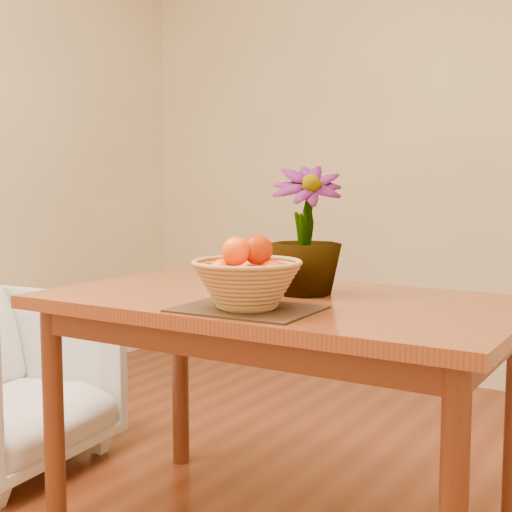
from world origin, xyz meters
The scene contains 6 objects.
wall_back centered at (0.00, 2.25, 1.35)m, with size 4.00×0.02×2.70m, color #FFF1C2.
table centered at (0.00, 0.30, 0.66)m, with size 1.40×0.80×0.75m.
placemat centered at (0.04, 0.06, 0.75)m, with size 0.36×0.27×0.01m, color #352113.
wicker_basket centered at (0.04, 0.06, 0.81)m, with size 0.29×0.29×0.12m.
orange_pile centered at (0.04, 0.07, 0.87)m, with size 0.20×0.19×0.14m.
potted_plant centered at (0.05, 0.37, 0.94)m, with size 0.22×0.22×0.39m, color #1B4313.
Camera 1 is at (1.03, -1.52, 1.09)m, focal length 50.00 mm.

